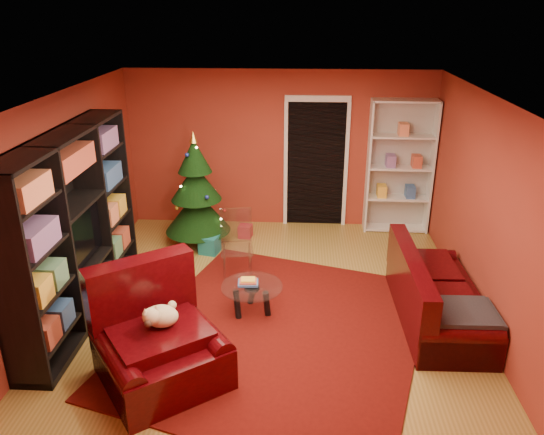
# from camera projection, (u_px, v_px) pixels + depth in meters

# --- Properties ---
(floor) EXTENTS (5.00, 5.50, 0.05)m
(floor) POSITION_uv_depth(u_px,v_px,m) (270.00, 308.00, 6.70)
(floor) COLOR olive
(floor) RESTS_ON ground
(ceiling) EXTENTS (5.00, 5.50, 0.05)m
(ceiling) POSITION_uv_depth(u_px,v_px,m) (270.00, 96.00, 5.70)
(ceiling) COLOR silver
(ceiling) RESTS_ON wall_back
(wall_back) EXTENTS (5.00, 0.05, 2.60)m
(wall_back) POSITION_uv_depth(u_px,v_px,m) (280.00, 149.00, 8.77)
(wall_back) COLOR maroon
(wall_back) RESTS_ON ground
(wall_left) EXTENTS (0.05, 5.50, 2.60)m
(wall_left) POSITION_uv_depth(u_px,v_px,m) (60.00, 206.00, 6.33)
(wall_left) COLOR maroon
(wall_left) RESTS_ON ground
(wall_right) EXTENTS (0.05, 5.50, 2.60)m
(wall_right) POSITION_uv_depth(u_px,v_px,m) (490.00, 215.00, 6.07)
(wall_right) COLOR maroon
(wall_right) RESTS_ON ground
(doorway) EXTENTS (1.06, 0.60, 2.16)m
(doorway) POSITION_uv_depth(u_px,v_px,m) (316.00, 165.00, 8.79)
(doorway) COLOR black
(doorway) RESTS_ON floor
(rug) EXTENTS (4.01, 4.35, 0.02)m
(rug) POSITION_uv_depth(u_px,v_px,m) (279.00, 332.00, 6.15)
(rug) COLOR #520D09
(rug) RESTS_ON floor
(media_unit) EXTENTS (0.45, 2.91, 2.23)m
(media_unit) POSITION_uv_depth(u_px,v_px,m) (74.00, 229.00, 6.17)
(media_unit) COLOR black
(media_unit) RESTS_ON floor
(christmas_tree) EXTENTS (1.11, 1.11, 1.81)m
(christmas_tree) POSITION_uv_depth(u_px,v_px,m) (196.00, 191.00, 8.12)
(christmas_tree) COLOR black
(christmas_tree) RESTS_ON floor
(gift_box_teal) EXTENTS (0.33, 0.33, 0.27)m
(gift_box_teal) POSITION_uv_depth(u_px,v_px,m) (210.00, 244.00, 8.08)
(gift_box_teal) COLOR #157176
(gift_box_teal) RESTS_ON floor
(gift_box_red) EXTENTS (0.23, 0.23, 0.20)m
(gift_box_red) POSITION_uv_depth(u_px,v_px,m) (245.00, 231.00, 8.63)
(gift_box_red) COLOR #A81B32
(gift_box_red) RESTS_ON floor
(white_bookshelf) EXTENTS (1.04, 0.39, 2.23)m
(white_bookshelf) POSITION_uv_depth(u_px,v_px,m) (400.00, 167.00, 8.56)
(white_bookshelf) COLOR white
(white_bookshelf) RESTS_ON floor
(armchair) EXTENTS (1.71, 1.71, 0.95)m
(armchair) POSITION_uv_depth(u_px,v_px,m) (160.00, 340.00, 5.22)
(armchair) COLOR black
(armchair) RESTS_ON rug
(dog) EXTENTS (0.50, 0.48, 0.31)m
(dog) POSITION_uv_depth(u_px,v_px,m) (161.00, 316.00, 5.19)
(dog) COLOR beige
(dog) RESTS_ON armchair
(sofa) EXTENTS (0.92, 2.00, 0.85)m
(sofa) POSITION_uv_depth(u_px,v_px,m) (440.00, 288.00, 6.26)
(sofa) COLOR black
(sofa) RESTS_ON rug
(coffee_table) EXTENTS (0.80, 0.80, 0.47)m
(coffee_table) POSITION_uv_depth(u_px,v_px,m) (252.00, 299.00, 6.48)
(coffee_table) COLOR gray
(coffee_table) RESTS_ON rug
(acrylic_chair) EXTENTS (0.50, 0.54, 0.86)m
(acrylic_chair) POSITION_uv_depth(u_px,v_px,m) (237.00, 249.00, 7.26)
(acrylic_chair) COLOR #66605B
(acrylic_chair) RESTS_ON rug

